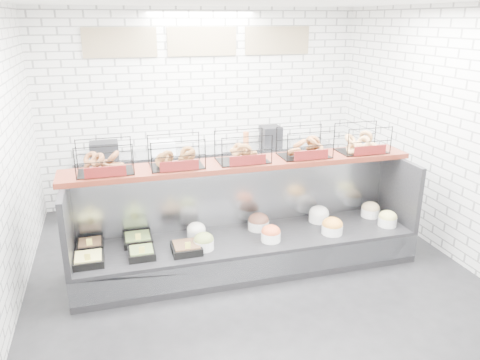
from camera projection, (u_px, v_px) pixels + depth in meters
name	position (u px, v px, depth m)	size (l,w,h in m)	color
ground	(255.00, 279.00, 5.35)	(5.50, 5.50, 0.00)	black
room_shell	(241.00, 91.00, 5.23)	(5.02, 5.51, 3.01)	silver
display_case	(247.00, 240.00, 5.56)	(4.00, 0.90, 1.20)	black
bagel_shelf	(243.00, 152.00, 5.38)	(4.10, 0.50, 0.40)	#4A1810
prep_counter	(208.00, 176.00, 7.40)	(4.00, 0.60, 1.20)	#93969B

